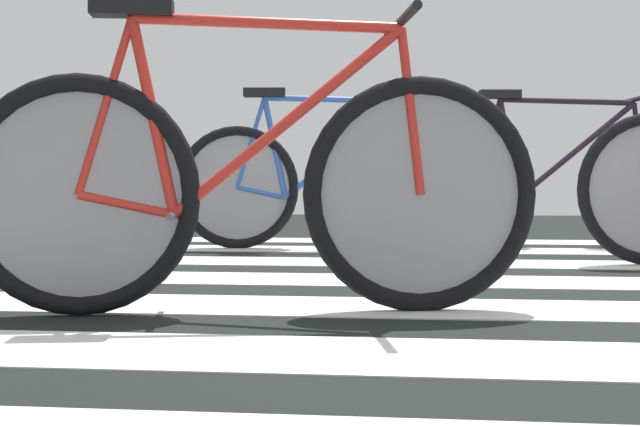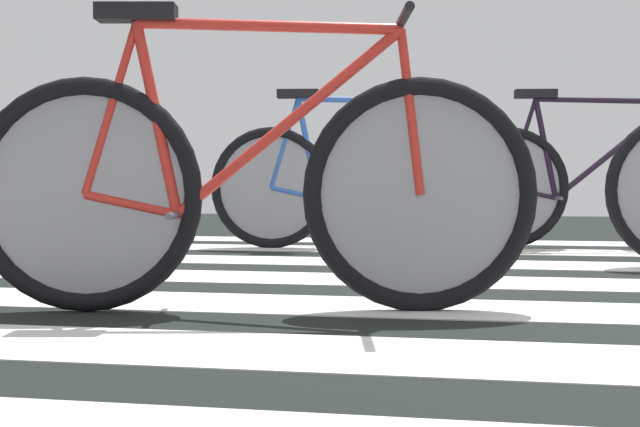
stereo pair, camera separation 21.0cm
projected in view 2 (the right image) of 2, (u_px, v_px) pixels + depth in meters
ground at (612, 297)px, 3.15m from camera, size 18.00×14.00×0.02m
crosswalk_markings at (626, 298)px, 3.04m from camera, size 5.39×5.75×0.00m
bicycle_1_of_4 at (251, 186)px, 2.71m from camera, size 1.71×0.56×0.93m
bicycle_3_of_4 at (357, 183)px, 5.21m from camera, size 1.73×0.52×0.93m
bicycle_4_of_4 at (595, 183)px, 5.22m from camera, size 1.73×0.52×0.93m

